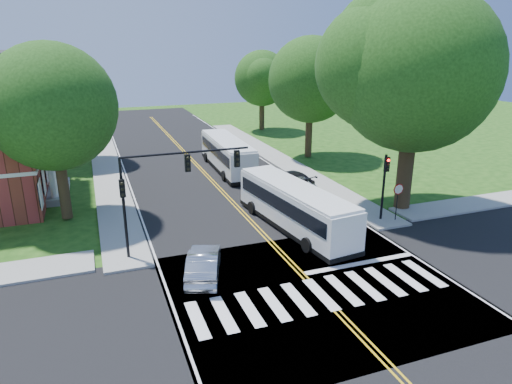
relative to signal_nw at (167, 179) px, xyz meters
name	(u,v)px	position (x,y,z in m)	size (l,w,h in m)	color
ground	(316,289)	(5.86, -6.43, -4.38)	(140.00, 140.00, 0.00)	#184110
road	(216,185)	(5.86, 11.57, -4.37)	(14.00, 96.00, 0.01)	black
cross_road	(316,289)	(5.86, -6.43, -4.37)	(60.00, 12.00, 0.01)	black
center_line	(205,173)	(5.86, 15.57, -4.36)	(0.36, 70.00, 0.01)	gold
edge_line_w	(128,180)	(-0.94, 15.57, -4.36)	(0.12, 70.00, 0.01)	silver
edge_line_e	(273,166)	(12.66, 15.57, -4.36)	(0.12, 70.00, 0.01)	silver
crosswalk	(321,294)	(5.86, -6.93, -4.36)	(12.60, 3.00, 0.01)	silver
stop_bar	(360,263)	(9.36, -4.83, -4.36)	(6.60, 0.40, 0.01)	silver
sidewalk_nw	(108,172)	(-2.44, 18.57, -4.30)	(2.60, 40.00, 0.15)	gray
sidewalk_ne	(276,157)	(14.16, 18.57, -4.30)	(2.60, 40.00, 0.15)	gray
sidewalk_xe	(509,198)	(25.86, 0.37, -4.30)	(20.00, 2.60, 0.15)	gray
tree_ne_big	(416,71)	(16.86, 1.57, 5.24)	(10.80, 10.80, 14.91)	#332314
tree_west_near	(52,107)	(-5.64, 7.57, 3.15)	(8.00, 8.00, 11.40)	#332314
tree_west_far	(68,91)	(-5.14, 23.57, 2.62)	(7.60, 7.60, 10.67)	#332314
tree_east_mid	(311,80)	(17.36, 17.57, 3.48)	(8.40, 8.40, 11.93)	#332314
tree_east_far	(262,78)	(18.36, 33.57, 2.48)	(7.20, 7.20, 10.34)	#332314
signal_nw	(167,179)	(0.00, 0.00, 0.00)	(7.15, 0.46, 5.66)	black
signal_ne	(385,179)	(14.06, 0.01, -1.41)	(0.30, 0.46, 4.40)	black
stop_sign	(398,193)	(14.86, -0.45, -2.35)	(0.76, 0.08, 2.53)	black
bus_lead	(294,206)	(8.05, 0.90, -2.87)	(3.74, 11.21, 2.84)	silver
bus_follow	(227,154)	(8.16, 15.93, -2.84)	(2.97, 11.29, 2.90)	silver
hatchback	(204,263)	(1.08, -3.29, -3.64)	(1.53, 4.39, 1.45)	#B0B2B7
suv	(296,184)	(11.38, 7.73, -3.72)	(2.14, 4.64, 1.29)	#B8BAC0
dark_sedan	(290,179)	(11.38, 8.93, -3.67)	(1.95, 4.80, 1.39)	black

